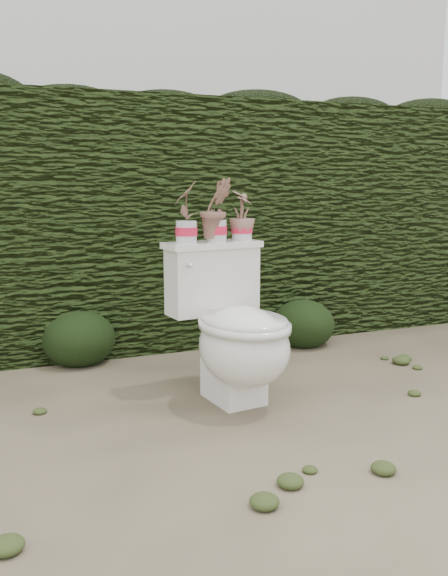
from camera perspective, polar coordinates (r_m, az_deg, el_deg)
name	(u,v)px	position (r m, az deg, el deg)	size (l,w,h in m)	color
ground	(269,408)	(3.00, 4.25, -11.15)	(60.00, 60.00, 0.00)	gray
hedge	(170,222)	(4.30, -5.06, 6.16)	(8.00, 1.00, 1.60)	#2C3F15
house_wall	(117,114)	(8.76, -9.96, 15.78)	(8.00, 3.50, 4.00)	silver
toilet	(236,332)	(2.98, 1.09, -4.12)	(0.53, 0.73, 0.78)	silver
potted_plant_left	(186,214)	(3.04, -3.56, 6.96)	(0.15, 0.10, 0.29)	#2F7524
potted_plant_center	(216,211)	(3.11, -0.73, 7.20)	(0.17, 0.14, 0.31)	#2F7524
potted_plant_right	(242,217)	(3.19, 1.69, 6.68)	(0.14, 0.14, 0.24)	#2F7524
liriope_clump_1	(79,334)	(3.78, -13.46, -4.19)	(0.44, 0.44, 0.35)	black
liriope_clump_2	(303,320)	(4.11, 7.42, -2.99)	(0.42, 0.42, 0.33)	black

